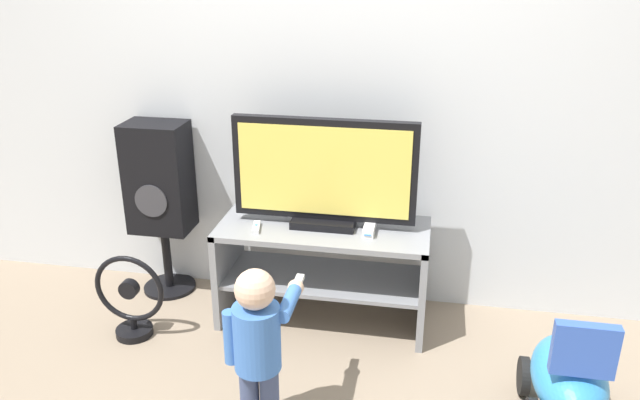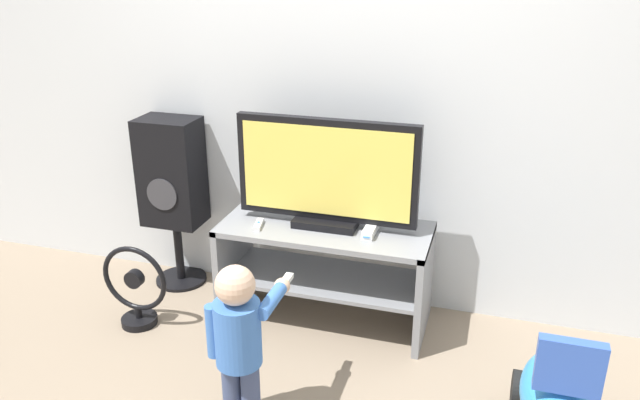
# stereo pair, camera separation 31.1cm
# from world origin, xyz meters

# --- Properties ---
(ground_plane) EXTENTS (16.00, 16.00, 0.00)m
(ground_plane) POSITION_xyz_m (0.00, 0.00, 0.00)
(ground_plane) COLOR gray
(wall_back) EXTENTS (10.00, 0.06, 2.60)m
(wall_back) POSITION_xyz_m (0.00, 0.56, 1.30)
(wall_back) COLOR silver
(wall_back) RESTS_ON ground_plane
(tv_stand) EXTENTS (1.11, 0.48, 0.56)m
(tv_stand) POSITION_xyz_m (0.00, 0.24, 0.36)
(tv_stand) COLOR gray
(tv_stand) RESTS_ON ground_plane
(television) EXTENTS (0.95, 0.20, 0.58)m
(television) POSITION_xyz_m (0.00, 0.26, 0.84)
(television) COLOR black
(television) RESTS_ON tv_stand
(game_console) EXTENTS (0.06, 0.20, 0.04)m
(game_console) POSITION_xyz_m (0.25, 0.23, 0.58)
(game_console) COLOR white
(game_console) RESTS_ON tv_stand
(remote_primary) EXTENTS (0.06, 0.13, 0.03)m
(remote_primary) POSITION_xyz_m (-0.34, 0.14, 0.57)
(remote_primary) COLOR white
(remote_primary) RESTS_ON tv_stand
(child) EXTENTS (0.29, 0.44, 0.76)m
(child) POSITION_xyz_m (-0.11, -0.65, 0.45)
(child) COLOR #3F4C72
(child) RESTS_ON ground_plane
(speaker_tower) EXTENTS (0.34, 0.31, 1.03)m
(speaker_tower) POSITION_xyz_m (-0.97, 0.38, 0.68)
(speaker_tower) COLOR black
(speaker_tower) RESTS_ON ground_plane
(floor_fan) EXTENTS (0.38, 0.19, 0.47)m
(floor_fan) POSITION_xyz_m (-0.96, -0.11, 0.21)
(floor_fan) COLOR black
(floor_fan) RESTS_ON ground_plane
(ride_on_toy) EXTENTS (0.35, 0.53, 0.57)m
(ride_on_toy) POSITION_xyz_m (1.17, -0.37, 0.22)
(ride_on_toy) COLOR #338CD1
(ride_on_toy) RESTS_ON ground_plane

